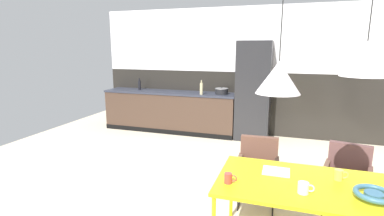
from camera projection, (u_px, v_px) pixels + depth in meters
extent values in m
plane|color=beige|center=(199.00, 203.00, 3.63)|extent=(8.64, 8.64, 0.00)
cube|color=black|center=(241.00, 103.00, 6.52)|extent=(6.50, 0.12, 1.38)
cube|color=silver|center=(244.00, 40.00, 6.24)|extent=(6.50, 0.12, 1.38)
cube|color=#3F2D23|center=(170.00, 112.00, 6.73)|extent=(3.04, 0.60, 0.88)
cube|color=#2B2E3B|center=(170.00, 92.00, 6.63)|extent=(3.07, 0.63, 0.04)
cube|color=black|center=(165.00, 132.00, 6.52)|extent=(3.04, 0.01, 0.10)
cube|color=#232326|center=(253.00, 91.00, 6.03)|extent=(0.68, 0.60, 2.03)
cube|color=yellow|center=(310.00, 185.00, 2.57)|extent=(1.62, 0.90, 0.03)
cylinder|color=yellow|center=(231.00, 189.00, 3.26)|extent=(0.04, 0.04, 0.69)
cube|color=brown|center=(257.00, 174.00, 3.51)|extent=(0.50, 0.48, 0.06)
cube|color=brown|center=(259.00, 151.00, 3.65)|extent=(0.46, 0.10, 0.37)
cube|color=brown|center=(277.00, 168.00, 3.43)|extent=(0.07, 0.42, 0.14)
cube|color=brown|center=(239.00, 164.00, 3.55)|extent=(0.07, 0.42, 0.14)
cylinder|color=black|center=(273.00, 200.00, 3.32)|extent=(0.02, 0.02, 0.38)
cylinder|color=black|center=(238.00, 196.00, 3.43)|extent=(0.02, 0.02, 0.38)
cylinder|color=black|center=(274.00, 186.00, 3.68)|extent=(0.02, 0.02, 0.38)
cylinder|color=black|center=(242.00, 182.00, 3.79)|extent=(0.02, 0.02, 0.38)
cylinder|color=black|center=(273.00, 206.00, 3.54)|extent=(0.03, 0.41, 0.02)
cylinder|color=black|center=(239.00, 202.00, 3.65)|extent=(0.03, 0.41, 0.02)
cube|color=brown|center=(346.00, 182.00, 3.31)|extent=(0.57, 0.56, 0.06)
cube|color=brown|center=(350.00, 159.00, 3.44)|extent=(0.46, 0.18, 0.37)
cube|color=brown|center=(370.00, 178.00, 3.18)|extent=(0.14, 0.41, 0.14)
cube|color=brown|center=(326.00, 170.00, 3.40)|extent=(0.14, 0.41, 0.14)
cylinder|color=black|center=(364.00, 212.00, 3.10)|extent=(0.02, 0.02, 0.37)
cylinder|color=black|center=(323.00, 202.00, 3.30)|extent=(0.02, 0.02, 0.37)
cylinder|color=black|center=(365.00, 197.00, 3.41)|extent=(0.02, 0.02, 0.37)
cylinder|color=black|center=(327.00, 188.00, 3.62)|extent=(0.02, 0.02, 0.37)
cylinder|color=black|center=(324.00, 208.00, 3.49)|extent=(0.11, 0.41, 0.02)
cylinder|color=#33607F|center=(374.00, 196.00, 2.29)|extent=(0.14, 0.14, 0.06)
torus|color=#37677F|center=(374.00, 194.00, 2.28)|extent=(0.30, 0.30, 0.04)
cube|color=white|center=(269.00, 170.00, 2.83)|extent=(0.13, 0.21, 0.01)
cube|color=white|center=(283.00, 172.00, 2.79)|extent=(0.13, 0.21, 0.01)
cube|color=beige|center=(276.00, 171.00, 2.80)|extent=(0.01, 0.22, 0.00)
cylinder|color=#B23D33|center=(228.00, 178.00, 2.57)|extent=(0.07, 0.07, 0.09)
torus|color=#B23D33|center=(233.00, 178.00, 2.55)|extent=(0.06, 0.01, 0.06)
cylinder|color=gold|center=(339.00, 175.00, 2.63)|extent=(0.07, 0.07, 0.10)
torus|color=gold|center=(345.00, 175.00, 2.61)|extent=(0.07, 0.01, 0.07)
cylinder|color=white|center=(303.00, 188.00, 2.39)|extent=(0.09, 0.09, 0.09)
torus|color=white|center=(311.00, 188.00, 2.37)|extent=(0.06, 0.01, 0.06)
cylinder|color=black|center=(222.00, 91.00, 6.25)|extent=(0.27, 0.27, 0.12)
cylinder|color=gray|center=(222.00, 88.00, 6.23)|extent=(0.28, 0.28, 0.01)
sphere|color=black|center=(222.00, 88.00, 6.23)|extent=(0.02, 0.02, 0.02)
cylinder|color=tan|center=(201.00, 89.00, 6.19)|extent=(0.07, 0.07, 0.25)
cylinder|color=tan|center=(201.00, 81.00, 6.16)|extent=(0.02, 0.02, 0.06)
cylinder|color=black|center=(140.00, 85.00, 6.91)|extent=(0.06, 0.06, 0.21)
cylinder|color=black|center=(139.00, 80.00, 6.88)|extent=(0.03, 0.03, 0.06)
cylinder|color=black|center=(283.00, 4.00, 2.34)|extent=(0.01, 0.01, 0.91)
cone|color=silver|center=(278.00, 78.00, 2.46)|extent=(0.38, 0.38, 0.27)
cone|color=silver|center=(366.00, 59.00, 2.29)|extent=(0.36, 0.36, 0.27)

